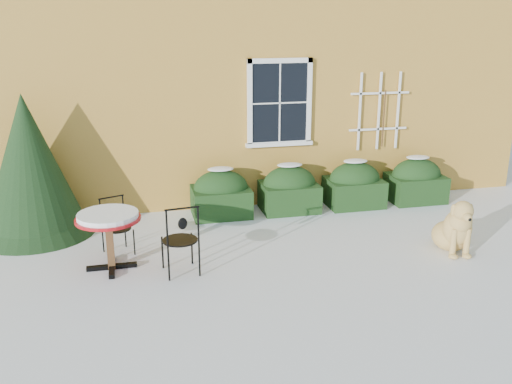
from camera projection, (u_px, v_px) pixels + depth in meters
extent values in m
plane|color=white|center=(272.00, 272.00, 8.22)|extent=(80.00, 80.00, 0.00)
cube|color=gold|center=(201.00, 38.00, 13.83)|extent=(12.00, 8.00, 6.00)
cube|color=black|center=(279.00, 103.00, 10.58)|extent=(1.05, 0.03, 1.45)
cube|color=white|center=(280.00, 61.00, 10.34)|extent=(1.23, 0.06, 0.09)
cube|color=white|center=(279.00, 144.00, 10.80)|extent=(1.23, 0.06, 0.09)
cube|color=white|center=(250.00, 104.00, 10.45)|extent=(0.09, 0.06, 1.63)
cube|color=white|center=(309.00, 102.00, 10.69)|extent=(0.09, 0.06, 1.63)
cube|color=white|center=(280.00, 103.00, 10.56)|extent=(0.02, 0.02, 1.45)
cube|color=white|center=(280.00, 103.00, 10.56)|extent=(1.05, 0.02, 0.02)
cube|color=white|center=(279.00, 144.00, 10.80)|extent=(1.29, 0.14, 0.07)
cube|color=white|center=(360.00, 112.00, 10.97)|extent=(0.04, 0.03, 1.50)
cube|color=white|center=(379.00, 111.00, 11.05)|extent=(0.04, 0.03, 1.50)
cube|color=white|center=(398.00, 110.00, 11.14)|extent=(0.04, 0.03, 1.50)
cube|color=white|center=(378.00, 129.00, 11.16)|extent=(1.20, 0.03, 0.04)
cube|color=white|center=(380.00, 93.00, 10.95)|extent=(1.20, 0.03, 0.04)
cylinder|color=#472D19|center=(384.00, 119.00, 11.10)|extent=(0.02, 0.02, 1.10)
cube|color=black|center=(221.00, 202.00, 10.45)|extent=(1.05, 0.80, 0.52)
ellipsoid|color=black|center=(221.00, 188.00, 10.37)|extent=(1.00, 0.72, 0.67)
ellipsoid|color=white|center=(220.00, 169.00, 10.26)|extent=(0.47, 0.32, 0.06)
cube|color=black|center=(289.00, 197.00, 10.73)|extent=(1.05, 0.80, 0.52)
ellipsoid|color=black|center=(289.00, 184.00, 10.65)|extent=(1.00, 0.72, 0.67)
ellipsoid|color=white|center=(290.00, 165.00, 10.54)|extent=(0.47, 0.32, 0.06)
cube|color=black|center=(354.00, 192.00, 11.01)|extent=(1.05, 0.80, 0.52)
ellipsoid|color=black|center=(355.00, 179.00, 10.93)|extent=(1.00, 0.72, 0.67)
ellipsoid|color=white|center=(355.00, 161.00, 10.82)|extent=(0.47, 0.32, 0.06)
cube|color=black|center=(415.00, 188.00, 11.29)|extent=(1.05, 0.80, 0.52)
ellipsoid|color=black|center=(416.00, 175.00, 11.21)|extent=(1.00, 0.72, 0.67)
ellipsoid|color=white|center=(418.00, 157.00, 11.10)|extent=(0.47, 0.32, 0.06)
cone|color=black|center=(34.00, 201.00, 9.51)|extent=(1.95, 1.95, 1.13)
cone|color=black|center=(29.00, 166.00, 9.33)|extent=(1.75, 1.75, 2.36)
cube|color=black|center=(112.00, 267.00, 8.31)|extent=(0.72, 0.08, 0.06)
cube|color=black|center=(112.00, 267.00, 8.31)|extent=(0.08, 0.72, 0.06)
cube|color=brown|center=(110.00, 244.00, 8.20)|extent=(0.10, 0.10, 0.77)
cylinder|color=#A90E14|center=(108.00, 219.00, 8.09)|extent=(0.93, 0.93, 0.04)
cylinder|color=white|center=(108.00, 215.00, 8.07)|extent=(0.86, 0.86, 0.07)
cylinder|color=black|center=(192.00, 248.00, 8.41)|extent=(0.03, 0.03, 0.49)
cylinder|color=black|center=(163.00, 252.00, 8.26)|extent=(0.03, 0.03, 0.49)
cylinder|color=black|center=(199.00, 260.00, 8.02)|extent=(0.03, 0.03, 0.49)
cylinder|color=black|center=(169.00, 264.00, 7.87)|extent=(0.03, 0.03, 0.49)
cylinder|color=black|center=(180.00, 240.00, 8.07)|extent=(0.50, 0.50, 0.02)
cylinder|color=black|center=(198.00, 225.00, 7.86)|extent=(0.03, 0.03, 0.55)
cylinder|color=black|center=(167.00, 229.00, 7.72)|extent=(0.03, 0.03, 0.55)
cylinder|color=black|center=(182.00, 208.00, 7.71)|extent=(0.48, 0.09, 0.03)
ellipsoid|color=black|center=(183.00, 224.00, 7.77)|extent=(0.13, 0.05, 0.17)
cylinder|color=black|center=(111.00, 247.00, 8.55)|extent=(0.02, 0.02, 0.41)
cylinder|color=black|center=(134.00, 242.00, 8.75)|extent=(0.02, 0.02, 0.41)
cylinder|color=black|center=(103.00, 240.00, 8.84)|extent=(0.02, 0.02, 0.41)
cylinder|color=black|center=(125.00, 235.00, 9.04)|extent=(0.02, 0.02, 0.41)
cylinder|color=black|center=(117.00, 228.00, 8.73)|extent=(0.42, 0.42, 0.02)
cylinder|color=black|center=(101.00, 213.00, 8.71)|extent=(0.02, 0.02, 0.46)
cylinder|color=black|center=(123.00, 209.00, 8.91)|extent=(0.02, 0.02, 0.46)
cylinder|color=black|center=(111.00, 197.00, 8.74)|extent=(0.38, 0.16, 0.02)
ellipsoid|color=black|center=(112.00, 208.00, 8.80)|extent=(0.11, 0.06, 0.14)
ellipsoid|color=tan|center=(450.00, 236.00, 8.99)|extent=(0.67, 0.71, 0.47)
ellipsoid|color=tan|center=(457.00, 228.00, 8.72)|extent=(0.50, 0.46, 0.58)
sphere|color=tan|center=(460.00, 221.00, 8.62)|extent=(0.36, 0.36, 0.36)
cylinder|color=tan|center=(453.00, 243.00, 8.63)|extent=(0.10, 0.10, 0.47)
cylinder|color=tan|center=(467.00, 243.00, 8.65)|extent=(0.10, 0.10, 0.47)
ellipsoid|color=tan|center=(453.00, 256.00, 8.64)|extent=(0.13, 0.17, 0.08)
ellipsoid|color=tan|center=(467.00, 256.00, 8.65)|extent=(0.13, 0.17, 0.08)
cylinder|color=tan|center=(461.00, 218.00, 8.59)|extent=(0.25, 0.29, 0.25)
sphere|color=tan|center=(463.00, 211.00, 8.51)|extent=(0.31, 0.31, 0.31)
ellipsoid|color=tan|center=(467.00, 217.00, 8.39)|extent=(0.18, 0.26, 0.14)
sphere|color=black|center=(470.00, 220.00, 8.29)|extent=(0.05, 0.05, 0.05)
ellipsoid|color=tan|center=(453.00, 210.00, 8.54)|extent=(0.09, 0.11, 0.19)
ellipsoid|color=tan|center=(470.00, 210.00, 8.56)|extent=(0.09, 0.11, 0.19)
cylinder|color=tan|center=(455.00, 238.00, 9.27)|extent=(0.21, 0.38, 0.08)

